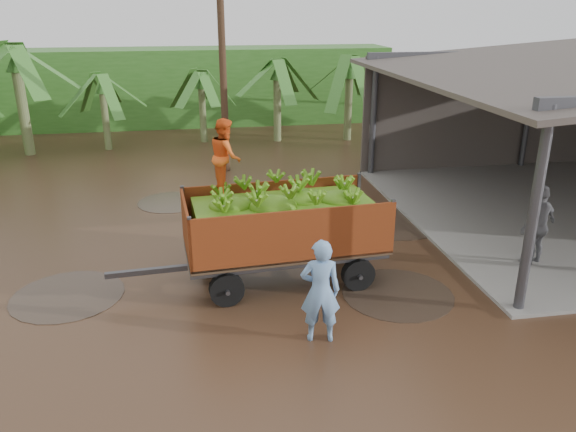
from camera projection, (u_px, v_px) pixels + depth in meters
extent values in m
plane|color=black|center=(231.00, 252.00, 13.47)|extent=(100.00, 100.00, 0.00)
cube|color=#383330|center=(525.00, 111.00, 19.94)|extent=(12.00, 0.12, 4.00)
cube|color=#2D661E|center=(163.00, 87.00, 27.26)|extent=(22.00, 3.00, 3.60)
cube|color=#47474C|center=(147.00, 271.00, 11.37)|extent=(1.64, 0.23, 0.11)
imported|color=#EE5B1C|center=(226.00, 156.00, 11.39)|extent=(0.63, 0.79, 1.54)
imported|color=#709ACC|center=(320.00, 291.00, 9.64)|extent=(0.76, 0.55, 1.91)
imported|color=slate|center=(538.00, 226.00, 12.46)|extent=(1.22, 0.89, 1.92)
cylinder|color=#47301E|center=(222.00, 42.00, 18.54)|extent=(0.24, 0.24, 8.77)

